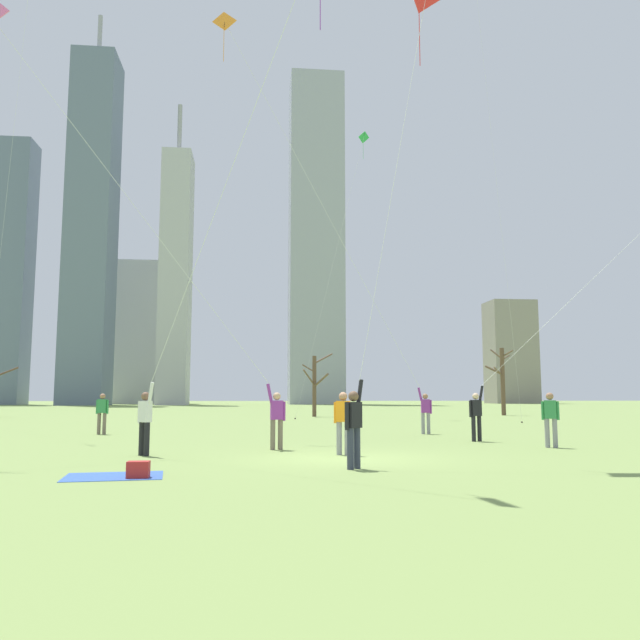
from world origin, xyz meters
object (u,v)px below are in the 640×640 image
object	(u,v)px
kite_flyer_midfield_left_purple	(164,365)
kite_flyer_foreground_right_pink	(215,331)
kite_flyer_far_back_yellow	(551,335)
kite_flyer_midfield_center_red	(370,328)
bystander_watching_nearby	(550,417)
picnic_spot	(128,472)
bare_tree_center	(502,379)
bare_tree_leftmost	(315,383)
kite_flyer_midfield_right_orange	(395,351)
bystander_strolling_midfield	(343,420)
bystander_far_off_by_trees	(102,412)
distant_kite_drifting_right_green	(357,165)

from	to	relation	value
kite_flyer_midfield_left_purple	kite_flyer_foreground_right_pink	xyz separation A→B (m)	(1.14, 1.89, 1.06)
kite_flyer_far_back_yellow	kite_flyer_midfield_center_red	size ratio (longest dim) A/B	0.93
kite_flyer_far_back_yellow	bystander_watching_nearby	world-z (taller)	kite_flyer_far_back_yellow
kite_flyer_midfield_left_purple	picnic_spot	world-z (taller)	kite_flyer_midfield_left_purple
picnic_spot	bare_tree_center	xyz separation A→B (m)	(22.18, 37.87, 2.82)
kite_flyer_foreground_right_pink	picnic_spot	xyz separation A→B (m)	(-1.21, -5.85, -3.26)
kite_flyer_midfield_center_red	bare_tree_leftmost	size ratio (longest dim) A/B	2.75
picnic_spot	kite_flyer_midfield_right_orange	bearing A→B (deg)	58.65
bare_tree_leftmost	picnic_spot	bearing A→B (deg)	-100.80
picnic_spot	bystander_strolling_midfield	bearing A→B (deg)	42.06
kite_flyer_foreground_right_pink	bystander_far_off_by_trees	size ratio (longest dim) A/B	7.99
bystander_strolling_midfield	kite_flyer_midfield_left_purple	bearing A→B (deg)	-177.04
bare_tree_leftmost	bystander_far_off_by_trees	bearing A→B (deg)	-115.98
kite_flyer_midfield_center_red	distant_kite_drifting_right_green	bearing A→B (deg)	81.33
kite_flyer_midfield_left_purple	picnic_spot	xyz separation A→B (m)	(-0.07, -3.95, -2.20)
bystander_watching_nearby	bystander_far_off_by_trees	size ratio (longest dim) A/B	1.00
kite_flyer_midfield_left_purple	bare_tree_center	size ratio (longest dim) A/B	2.16
bystander_strolling_midfield	kite_flyer_midfield_right_orange	bearing A→B (deg)	69.48
distant_kite_drifting_right_green	bare_tree_leftmost	distance (m)	16.68
kite_flyer_midfield_right_orange	bystander_strolling_midfield	distance (m)	9.81
kite_flyer_midfield_right_orange	bystander_far_off_by_trees	size ratio (longest dim) A/B	10.90
bystander_far_off_by_trees	bystander_watching_nearby	bearing A→B (deg)	-28.88
kite_flyer_midfield_right_orange	bystander_watching_nearby	xyz separation A→B (m)	(3.14, -7.10, -2.44)
picnic_spot	bare_tree_leftmost	world-z (taller)	bare_tree_leftmost
kite_flyer_midfield_center_red	bystander_watching_nearby	bearing A→B (deg)	35.98
kite_flyer_midfield_left_purple	bystander_far_off_by_trees	xyz separation A→B (m)	(-3.80, 10.22, -1.39)
kite_flyer_midfield_center_red	bystander_far_off_by_trees	distance (m)	15.50
kite_flyer_foreground_right_pink	bare_tree_center	xyz separation A→B (m)	(20.97, 32.02, -0.44)
bystander_far_off_by_trees	bystander_strolling_midfield	bearing A→B (deg)	-50.02
kite_flyer_midfield_left_purple	kite_flyer_midfield_center_red	size ratio (longest dim) A/B	0.88
kite_flyer_midfield_left_purple	kite_flyer_midfield_center_red	world-z (taller)	kite_flyer_midfield_center_red
kite_flyer_midfield_left_purple	kite_flyer_midfield_right_orange	bearing A→B (deg)	49.14
kite_flyer_foreground_right_pink	bystander_far_off_by_trees	distance (m)	9.99
kite_flyer_midfield_right_orange	picnic_spot	bearing A→B (deg)	-121.35
kite_flyer_far_back_yellow	bystander_strolling_midfield	world-z (taller)	kite_flyer_far_back_yellow
bystander_far_off_by_trees	distant_kite_drifting_right_green	size ratio (longest dim) A/B	0.07
kite_flyer_midfield_left_purple	bare_tree_leftmost	size ratio (longest dim) A/B	2.41
bystander_far_off_by_trees	bare_tree_center	size ratio (longest dim) A/B	0.30
kite_flyer_midfield_center_red	kite_flyer_far_back_yellow	bearing A→B (deg)	44.35
bystander_far_off_by_trees	picnic_spot	xyz separation A→B (m)	(3.73, -14.17, -0.81)
kite_flyer_midfield_right_orange	distant_kite_drifting_right_green	xyz separation A→B (m)	(1.81, 20.55, 15.43)
distant_kite_drifting_right_green	bystander_far_off_by_trees	bearing A→B (deg)	-124.78
kite_flyer_far_back_yellow	distant_kite_drifting_right_green	bearing A→B (deg)	96.95
kite_flyer_foreground_right_pink	distant_kite_drifting_right_green	size ratio (longest dim) A/B	0.60
kite_flyer_far_back_yellow	bystander_watching_nearby	distance (m)	4.54
bystander_strolling_midfield	bystander_watching_nearby	bearing A→B (deg)	15.54
kite_flyer_midfield_right_orange	bare_tree_center	bearing A→B (deg)	60.17
distant_kite_drifting_right_green	kite_flyer_midfield_right_orange	bearing A→B (deg)	-95.04
bystander_far_off_by_trees	bystander_strolling_midfield	distance (m)	13.03
distant_kite_drifting_right_green	bare_tree_center	world-z (taller)	distant_kite_drifting_right_green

